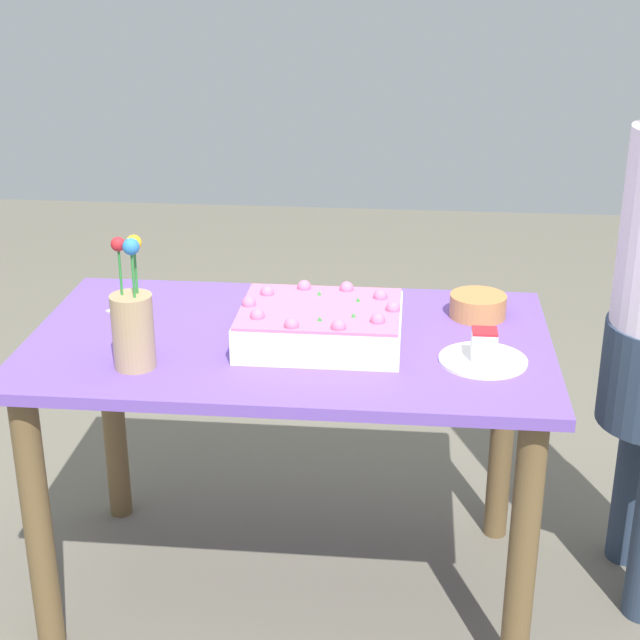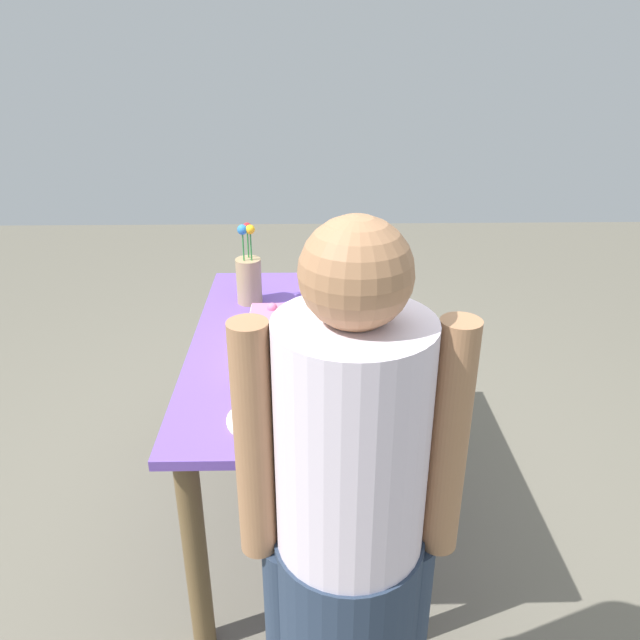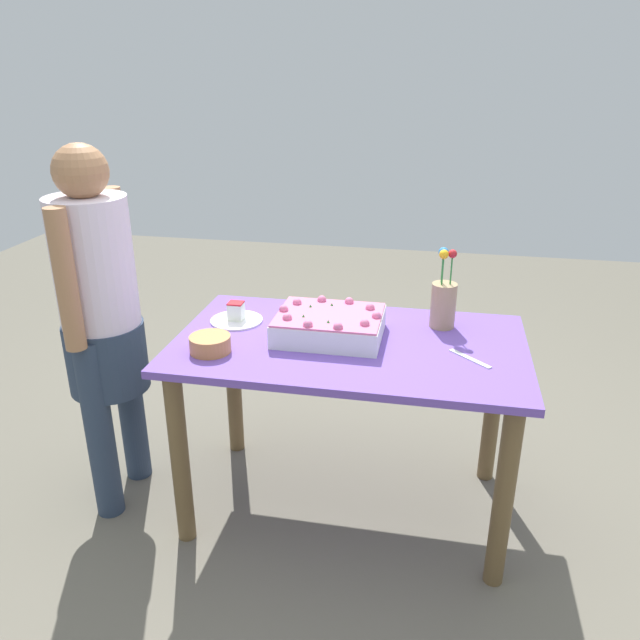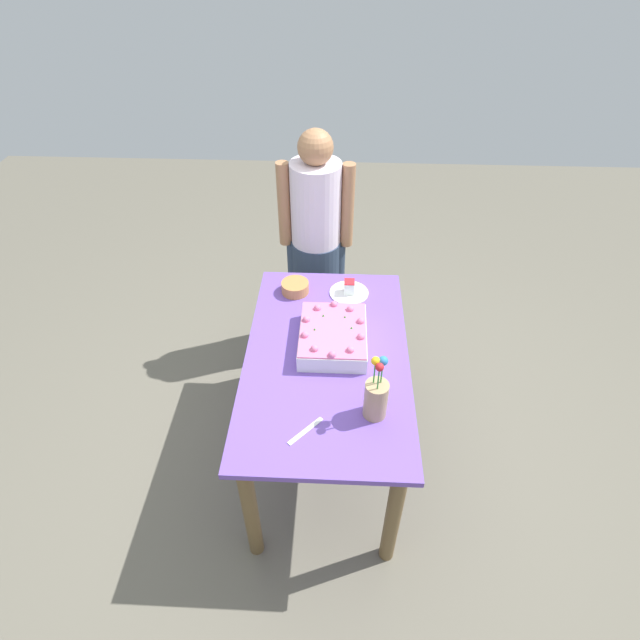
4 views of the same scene
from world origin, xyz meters
TOP-DOWN VIEW (x-y plane):
  - ground_plane at (0.00, 0.00)m, footprint 8.00×8.00m
  - dining_table at (0.00, 0.00)m, footprint 1.33×0.78m
  - sheet_cake at (-0.08, 0.03)m, footprint 0.40×0.32m
  - serving_plate_with_slice at (-0.48, 0.11)m, footprint 0.21×0.21m
  - cake_knife at (0.45, -0.07)m, footprint 0.15×0.14m
  - flower_vase at (0.34, 0.21)m, footprint 0.10×0.10m
  - fruit_bowl at (-0.49, -0.19)m, footprint 0.15×0.15m
  - person_standing at (-0.97, -0.10)m, footprint 0.31×0.45m

SIDE VIEW (x-z plane):
  - ground_plane at x=0.00m, z-range 0.00..0.00m
  - dining_table at x=0.00m, z-range 0.25..1.01m
  - cake_knife at x=0.45m, z-range 0.77..0.77m
  - serving_plate_with_slice at x=-0.48m, z-range 0.75..0.83m
  - fruit_bowl at x=-0.49m, z-range 0.77..0.83m
  - sheet_cake at x=-0.08m, z-range 0.76..0.87m
  - person_standing at x=-0.97m, z-range 0.11..1.60m
  - flower_vase at x=0.34m, z-range 0.71..1.04m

